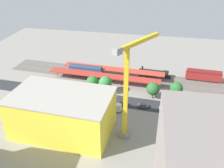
{
  "coord_description": "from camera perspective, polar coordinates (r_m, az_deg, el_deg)",
  "views": [
    {
      "loc": [
        -20.61,
        91.51,
        57.03
      ],
      "look_at": [
        -2.68,
        2.76,
        7.01
      ],
      "focal_mm": 38.77,
      "sensor_mm": 36.0,
      "label": 1
    }
  ],
  "objects": [
    {
      "name": "ground_plane",
      "position": [
        109.78,
        -1.09,
        -2.39
      ],
      "size": [
        182.27,
        182.27,
        0.0
      ],
      "primitive_type": "plane",
      "color": "gray",
      "rests_on": "ground"
    },
    {
      "name": "rail_bed",
      "position": [
        126.05,
        0.76,
        2.02
      ],
      "size": [
        114.54,
        20.6,
        0.01
      ],
      "primitive_type": "cube",
      "rotation": [
        0.0,
        0.0,
        -0.06
      ],
      "color": "#665E54",
      "rests_on": "ground"
    },
    {
      "name": "street_asphalt",
      "position": [
        106.17,
        -1.59,
        -3.58
      ],
      "size": [
        114.25,
        15.31,
        0.01
      ],
      "primitive_type": "cube",
      "rotation": [
        0.0,
        0.0,
        -0.06
      ],
      "color": "#2D2D33",
      "rests_on": "ground"
    },
    {
      "name": "track_rails",
      "position": [
        125.97,
        0.76,
        2.09
      ],
      "size": [
        113.75,
        14.18,
        0.12
      ],
      "color": "#9E9EA8",
      "rests_on": "ground"
    },
    {
      "name": "platform_canopy_near",
      "position": [
        117.19,
        -1.99,
        1.99
      ],
      "size": [
        55.16,
        8.09,
        4.26
      ],
      "color": "#B73328",
      "rests_on": "ground"
    },
    {
      "name": "platform_canopy_far",
      "position": [
        123.0,
        0.24,
        3.53
      ],
      "size": [
        52.16,
        7.85,
        4.51
      ],
      "color": "#C63D2D",
      "rests_on": "ground"
    },
    {
      "name": "locomotive",
      "position": [
        126.37,
        10.13,
        2.51
      ],
      "size": [
        16.33,
        3.52,
        4.99
      ],
      "color": "black",
      "rests_on": "ground"
    },
    {
      "name": "passenger_coach",
      "position": [
        127.91,
        20.81,
        2.02
      ],
      "size": [
        17.16,
        3.77,
        6.05
      ],
      "color": "black",
      "rests_on": "ground"
    },
    {
      "name": "freight_coach_far",
      "position": [
        125.25,
        -6.23,
        3.27
      ],
      "size": [
        17.89,
        3.85,
        6.02
      ],
      "color": "black",
      "rests_on": "ground"
    },
    {
      "name": "parked_car_0",
      "position": [
        101.97,
        16.95,
        -6.0
      ],
      "size": [
        4.29,
        2.13,
        1.79
      ],
      "color": "black",
      "rests_on": "ground"
    },
    {
      "name": "parked_car_1",
      "position": [
        100.96,
        12.39,
        -5.71
      ],
      "size": [
        4.83,
        1.89,
        1.77
      ],
      "color": "black",
      "rests_on": "ground"
    },
    {
      "name": "parked_car_2",
      "position": [
        101.22,
        7.29,
        -5.12
      ],
      "size": [
        4.43,
        2.1,
        1.72
      ],
      "color": "black",
      "rests_on": "ground"
    },
    {
      "name": "parked_car_3",
      "position": [
        101.64,
        2.51,
        -4.74
      ],
      "size": [
        4.43,
        2.01,
        1.69
      ],
      "color": "black",
      "rests_on": "ground"
    },
    {
      "name": "parked_car_4",
      "position": [
        103.24,
        -1.84,
        -4.1
      ],
      "size": [
        4.77,
        2.05,
        1.81
      ],
      "color": "black",
      "rests_on": "ground"
    },
    {
      "name": "parked_car_5",
      "position": [
        104.65,
        -6.54,
        -3.8
      ],
      "size": [
        4.47,
        2.25,
        1.81
      ],
      "color": "black",
      "rests_on": "ground"
    },
    {
      "name": "construction_building",
      "position": [
        86.45,
        -11.57,
        -6.87
      ],
      "size": [
        34.72,
        21.86,
        14.64
      ],
      "primitive_type": "cube",
      "rotation": [
        0.0,
        0.0,
        -0.06
      ],
      "color": "yellow",
      "rests_on": "ground"
    },
    {
      "name": "construction_roof_slab",
      "position": [
        82.36,
        -12.08,
        -2.61
      ],
      "size": [
        35.36,
        22.49,
        0.4
      ],
      "primitive_type": "cube",
      "rotation": [
        0.0,
        0.0,
        -0.06
      ],
      "color": "#ADA89E",
      "rests_on": "construction_building"
    },
    {
      "name": "tower_crane",
      "position": [
        76.67,
        3.87,
        -0.5
      ],
      "size": [
        12.2,
        19.71,
        33.96
      ],
      "color": "gray",
      "rests_on": "ground"
    },
    {
      "name": "box_truck_0",
      "position": [
        98.22,
        -0.26,
        -5.37
      ],
      "size": [
        9.0,
        3.46,
        3.46
      ],
      "color": "black",
      "rests_on": "ground"
    },
    {
      "name": "street_tree_0",
      "position": [
        106.08,
        9.68,
        -1.13
      ],
      "size": [
        5.81,
        5.81,
        7.56
      ],
      "color": "brown",
      "rests_on": "ground"
    },
    {
      "name": "street_tree_1",
      "position": [
        107.72,
        -1.56,
        0.28
      ],
      "size": [
        5.94,
        5.94,
        8.41
      ],
      "color": "brown",
      "rests_on": "ground"
    },
    {
      "name": "street_tree_2",
      "position": [
        110.02,
        -4.62,
        0.47
      ],
      "size": [
        5.64,
        5.64,
        7.62
      ],
      "color": "brown",
      "rests_on": "ground"
    },
    {
      "name": "street_tree_3",
      "position": [
        106.26,
        14.96,
        -1.0
      ],
      "size": [
        5.5,
        5.5,
        8.56
      ],
      "color": "brown",
      "rests_on": "ground"
    },
    {
      "name": "traffic_light",
      "position": [
        107.97,
        -1.23,
        -0.36
      ],
      "size": [
        0.5,
        0.36,
        6.37
      ],
      "color": "#333333",
      "rests_on": "ground"
    }
  ]
}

